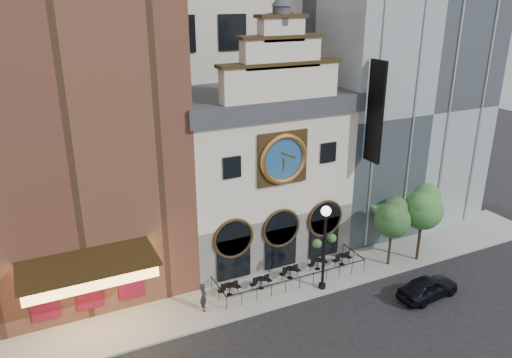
{
  "coord_description": "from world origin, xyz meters",
  "views": [
    {
      "loc": [
        -15.1,
        -23.38,
        18.74
      ],
      "look_at": [
        -0.92,
        6.0,
        6.54
      ],
      "focal_mm": 35.0,
      "sensor_mm": 36.0,
      "label": 1
    }
  ],
  "objects": [
    {
      "name": "bistro_4",
      "position": [
        4.39,
        2.6,
        0.61
      ],
      "size": [
        1.58,
        0.68,
        0.9
      ],
      "color": "black",
      "rests_on": "sidewalk"
    },
    {
      "name": "clock_building",
      "position": [
        0.0,
        7.82,
        6.69
      ],
      "size": [
        12.6,
        8.78,
        18.65
      ],
      "color": "#605E5B",
      "rests_on": "ground"
    },
    {
      "name": "sidewalk",
      "position": [
        0.0,
        2.5,
        0.07
      ],
      "size": [
        44.0,
        5.0,
        0.15
      ],
      "primitive_type": "cube",
      "color": "gray",
      "rests_on": "ground"
    },
    {
      "name": "cafe_railing",
      "position": [
        0.0,
        2.5,
        0.6
      ],
      "size": [
        10.6,
        2.6,
        0.9
      ],
      "primitive_type": null,
      "color": "black",
      "rests_on": "sidewalk"
    },
    {
      "name": "bistro_0",
      "position": [
        -4.52,
        2.57,
        0.61
      ],
      "size": [
        1.58,
        0.68,
        0.9
      ],
      "color": "black",
      "rests_on": "sidewalk"
    },
    {
      "name": "ground",
      "position": [
        0.0,
        0.0,
        0.0
      ],
      "size": [
        120.0,
        120.0,
        0.0
      ],
      "primitive_type": "plane",
      "color": "black",
      "rests_on": "ground"
    },
    {
      "name": "bistro_2",
      "position": [
        0.08,
        2.66,
        0.61
      ],
      "size": [
        1.58,
        0.68,
        0.9
      ],
      "color": "black",
      "rests_on": "sidewalk"
    },
    {
      "name": "car_right",
      "position": [
        7.15,
        -3.08,
        0.75
      ],
      "size": [
        4.52,
        2.13,
        1.49
      ],
      "primitive_type": "imported",
      "rotation": [
        0.0,
        0.0,
        1.66
      ],
      "color": "black",
      "rests_on": "ground"
    },
    {
      "name": "theater_building",
      "position": [
        -13.0,
        9.96,
        12.6
      ],
      "size": [
        14.0,
        15.6,
        25.0
      ],
      "color": "brown",
      "rests_on": "ground"
    },
    {
      "name": "pedestrian",
      "position": [
        -6.58,
        1.76,
        1.09
      ],
      "size": [
        0.64,
        0.79,
        1.88
      ],
      "primitive_type": "imported",
      "rotation": [
        0.0,
        0.0,
        1.26
      ],
      "color": "black",
      "rests_on": "sidewalk"
    },
    {
      "name": "tree_left",
      "position": [
        7.53,
        1.24,
        3.87
      ],
      "size": [
        2.63,
        2.54,
        5.07
      ],
      "color": "#382619",
      "rests_on": "sidewalk"
    },
    {
      "name": "lamppost",
      "position": [
        1.41,
        0.63,
        3.84
      ],
      "size": [
        1.89,
        0.84,
        5.97
      ],
      "rotation": [
        0.0,
        0.0,
        0.18
      ],
      "color": "black",
      "rests_on": "sidewalk"
    },
    {
      "name": "tree_right",
      "position": [
        9.93,
        0.89,
        4.39
      ],
      "size": [
        3.0,
        2.89,
        5.78
      ],
      "color": "#382619",
      "rests_on": "sidewalk"
    },
    {
      "name": "bistro_1",
      "position": [
        -2.31,
        2.37,
        0.61
      ],
      "size": [
        1.58,
        0.68,
        0.9
      ],
      "color": "black",
      "rests_on": "sidewalk"
    },
    {
      "name": "retail_building",
      "position": [
        12.99,
        9.99,
        10.14
      ],
      "size": [
        14.0,
        14.4,
        20.0
      ],
      "color": "gray",
      "rests_on": "ground"
    },
    {
      "name": "bistro_3",
      "position": [
        2.45,
        2.82,
        0.61
      ],
      "size": [
        1.58,
        0.68,
        0.9
      ],
      "color": "black",
      "rests_on": "sidewalk"
    }
  ]
}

